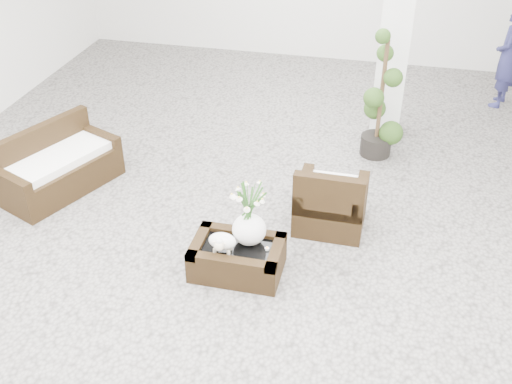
% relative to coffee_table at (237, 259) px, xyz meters
% --- Properties ---
extents(ground, '(11.00, 11.00, 0.00)m').
position_rel_coffee_table_xyz_m(ground, '(0.06, 0.65, -0.16)').
color(ground, gray).
rests_on(ground, ground).
extents(column, '(0.40, 0.40, 3.50)m').
position_rel_coffee_table_xyz_m(column, '(1.26, 3.45, 1.59)').
color(column, white).
rests_on(column, ground).
extents(coffee_table, '(0.90, 0.60, 0.31)m').
position_rel_coffee_table_xyz_m(coffee_table, '(0.00, 0.00, 0.00)').
color(coffee_table, '#31200E').
rests_on(coffee_table, ground).
extents(sheep_figurine, '(0.28, 0.23, 0.21)m').
position_rel_coffee_table_xyz_m(sheep_figurine, '(-0.12, -0.10, 0.26)').
color(sheep_figurine, white).
rests_on(sheep_figurine, coffee_table).
extents(planter_narcissus, '(0.44, 0.44, 0.80)m').
position_rel_coffee_table_xyz_m(planter_narcissus, '(0.10, 0.10, 0.56)').
color(planter_narcissus, white).
rests_on(planter_narcissus, coffee_table).
extents(tealight, '(0.04, 0.04, 0.03)m').
position_rel_coffee_table_xyz_m(tealight, '(0.30, 0.02, 0.17)').
color(tealight, white).
rests_on(tealight, coffee_table).
extents(armchair, '(0.76, 0.73, 0.80)m').
position_rel_coffee_table_xyz_m(armchair, '(0.80, 1.03, 0.24)').
color(armchair, '#31200E').
rests_on(armchair, ground).
extents(loveseat, '(1.19, 1.59, 0.76)m').
position_rel_coffee_table_xyz_m(loveseat, '(-2.48, 1.01, 0.23)').
color(loveseat, '#31200E').
rests_on(loveseat, ground).
extents(topiary, '(0.45, 0.45, 1.69)m').
position_rel_coffee_table_xyz_m(topiary, '(1.19, 2.76, 0.69)').
color(topiary, '#254014').
rests_on(topiary, ground).
extents(shopper, '(0.52, 0.65, 1.55)m').
position_rel_coffee_table_xyz_m(shopper, '(2.94, 4.78, 0.62)').
color(shopper, navy).
rests_on(shopper, ground).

